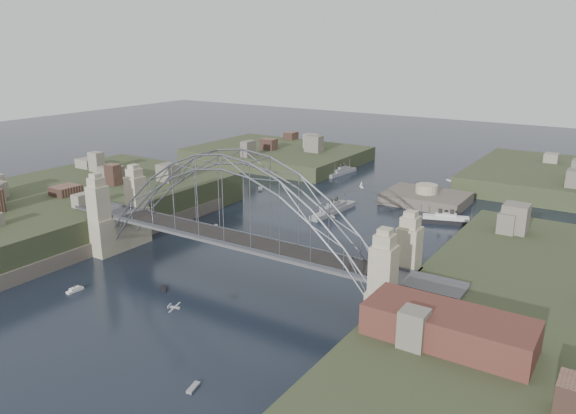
# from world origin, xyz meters

# --- Properties ---
(ground) EXTENTS (500.00, 500.00, 0.00)m
(ground) POSITION_xyz_m (0.00, 0.00, 0.00)
(ground) COLOR black
(ground) RESTS_ON ground
(bridge) EXTENTS (84.00, 13.80, 24.60)m
(bridge) POSITION_xyz_m (0.00, 0.00, 12.32)
(bridge) COLOR #4D4D50
(bridge) RESTS_ON ground
(shore_west) EXTENTS (50.50, 90.00, 12.00)m
(shore_west) POSITION_xyz_m (-57.32, 0.00, 1.97)
(shore_west) COLOR #313A21
(shore_west) RESTS_ON ground
(shore_east) EXTENTS (50.50, 90.00, 12.00)m
(shore_east) POSITION_xyz_m (57.32, 0.00, 1.97)
(shore_east) COLOR #313A21
(shore_east) RESTS_ON ground
(headland_nw) EXTENTS (60.00, 45.00, 9.00)m
(headland_nw) POSITION_xyz_m (-55.00, 95.00, 0.50)
(headland_nw) COLOR #313A21
(headland_nw) RESTS_ON ground
(fort_island) EXTENTS (22.00, 16.00, 9.40)m
(fort_island) POSITION_xyz_m (12.00, 70.00, -0.34)
(fort_island) COLOR #524A41
(fort_island) RESTS_ON ground
(wharf_shed) EXTENTS (20.00, 8.00, 4.00)m
(wharf_shed) POSITION_xyz_m (44.00, -14.00, 10.00)
(wharf_shed) COLOR #592D26
(wharf_shed) RESTS_ON shore_east
(naval_cruiser_near) EXTENTS (3.92, 18.88, 5.62)m
(naval_cruiser_near) POSITION_xyz_m (-5.28, 48.01, 0.87)
(naval_cruiser_near) COLOR gray
(naval_cruiser_near) RESTS_ON ground
(naval_cruiser_far) EXTENTS (3.53, 15.20, 5.09)m
(naval_cruiser_far) POSITION_xyz_m (-24.22, 89.01, 0.79)
(naval_cruiser_far) COLOR gray
(naval_cruiser_far) RESTS_ON ground
(ocean_liner) EXTENTS (19.89, 9.12, 4.93)m
(ocean_liner) POSITION_xyz_m (22.22, 55.37, 0.77)
(ocean_liner) COLOR black
(ocean_liner) RESTS_ON ground
(aeroplane) EXTENTS (1.91, 3.36, 0.50)m
(aeroplane) POSITION_xyz_m (5.08, -21.26, 4.99)
(aeroplane) COLOR #A4A8AB
(small_boat_a) EXTENTS (1.00, 2.34, 1.43)m
(small_boat_a) POSITION_xyz_m (-23.52, 21.67, 0.29)
(small_boat_a) COLOR silver
(small_boat_a) RESTS_ON ground
(small_boat_b) EXTENTS (1.38, 1.86, 2.38)m
(small_boat_b) POSITION_xyz_m (13.80, 34.14, 0.99)
(small_boat_b) COLOR silver
(small_boat_b) RESTS_ON ground
(small_boat_c) EXTENTS (2.44, 2.54, 0.45)m
(small_boat_c) POSITION_xyz_m (-8.55, -10.21, 0.15)
(small_boat_c) COLOR silver
(small_boat_c) RESTS_ON ground
(small_boat_d) EXTENTS (1.34, 2.01, 1.43)m
(small_boat_d) POSITION_xyz_m (19.28, 44.74, 0.29)
(small_boat_d) COLOR silver
(small_boat_d) RESTS_ON ground
(small_boat_e) EXTENTS (3.16, 3.78, 1.43)m
(small_boat_e) POSITION_xyz_m (-35.39, 56.84, 0.28)
(small_boat_e) COLOR silver
(small_boat_e) RESTS_ON ground
(small_boat_f) EXTENTS (1.61, 1.43, 0.45)m
(small_boat_f) POSITION_xyz_m (-3.58, 44.51, 0.15)
(small_boat_f) COLOR silver
(small_boat_f) RESTS_ON ground
(small_boat_g) EXTENTS (1.34, 2.55, 0.45)m
(small_boat_g) POSITION_xyz_m (16.40, -29.61, 0.15)
(small_boat_g) COLOR silver
(small_boat_g) RESTS_ON ground
(small_boat_h) EXTENTS (1.90, 1.81, 2.38)m
(small_boat_h) POSITION_xyz_m (-10.75, 76.10, 0.95)
(small_boat_h) COLOR silver
(small_boat_h) RESTS_ON ground
(small_boat_i) EXTENTS (1.80, 2.80, 1.43)m
(small_boat_i) POSITION_xyz_m (34.18, 10.73, 0.28)
(small_boat_i) COLOR silver
(small_boat_i) RESTS_ON ground
(small_boat_j) EXTENTS (1.14, 3.12, 1.43)m
(small_boat_j) POSITION_xyz_m (-21.45, -19.46, 0.28)
(small_boat_j) COLOR silver
(small_boat_j) RESTS_ON ground
(small_boat_k) EXTENTS (2.13, 1.56, 0.45)m
(small_boat_k) POSITION_xyz_m (9.32, 99.59, 0.15)
(small_boat_k) COLOR silver
(small_boat_k) RESTS_ON ground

